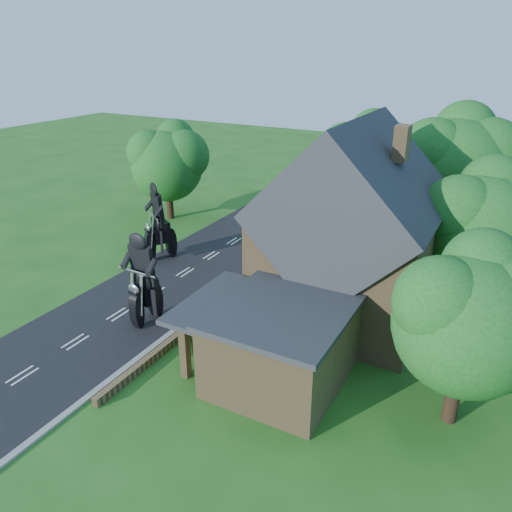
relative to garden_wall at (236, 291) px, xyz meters
The scene contains 19 objects.
ground 6.60m from the garden_wall, 130.70° to the right, with size 120.00×120.00×0.00m, color #215919.
road 6.60m from the garden_wall, 130.70° to the right, with size 7.00×80.00×0.02m, color black.
kerb 5.04m from the garden_wall, 97.41° to the right, with size 0.30×80.00×0.12m, color gray.
garden_wall is the anchor object (origin of this frame).
house 7.52m from the garden_wall, ahead, with size 9.54×8.64×10.24m.
annex 8.19m from the garden_wall, 46.16° to the right, with size 7.05×5.94×3.44m.
tree_annex_side 14.45m from the garden_wall, 20.89° to the right, with size 5.64×5.20×7.48m.
tree_house_right 13.80m from the garden_wall, 16.32° to the left, with size 6.51×6.00×8.40m.
tree_behind_house 16.06m from the garden_wall, 48.43° to the left, with size 7.81×7.20×10.08m.
tree_behind_left 13.88m from the garden_wall, 72.34° to the left, with size 6.94×6.40×9.16m.
tree_far_road 15.13m from the garden_wall, 140.77° to the left, with size 6.08×5.60×7.84m.
shrub_a 6.09m from the garden_wall, 80.54° to the right, with size 0.90×0.90×1.10m, color #163D13.
shrub_b 3.66m from the garden_wall, 74.05° to the right, with size 0.90×0.90×1.10m, color #163D13.
shrub_c 1.46m from the garden_wall, 45.00° to the right, with size 0.90×0.90×1.10m, color #163D13.
shrub_d 4.14m from the garden_wall, 75.96° to the left, with size 0.90×0.90×1.10m, color #163D13.
shrub_e 6.59m from the garden_wall, 81.25° to the left, with size 0.90×0.90×1.10m, color #163D13.
shrub_f 9.06m from the garden_wall, 83.66° to the left, with size 0.90×0.90×1.10m, color #163D13.
motorcycle_lead 5.44m from the garden_wall, 117.04° to the right, with size 0.40×1.60×1.49m, color black, non-canonical shape.
motorcycle_follow 7.28m from the garden_wall, 163.74° to the left, with size 0.43×1.68×1.57m, color black, non-canonical shape.
Camera 1 is at (17.47, -16.84, 13.42)m, focal length 35.00 mm.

